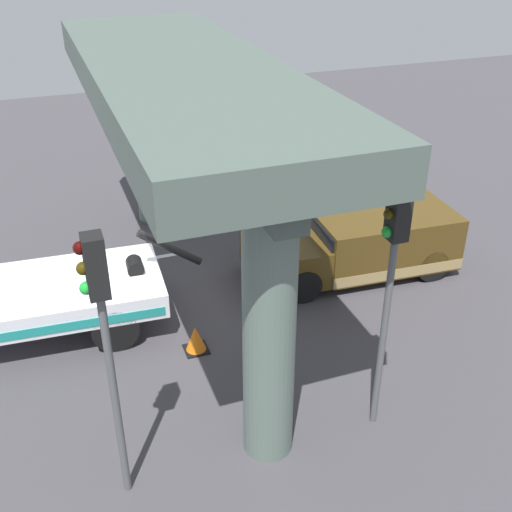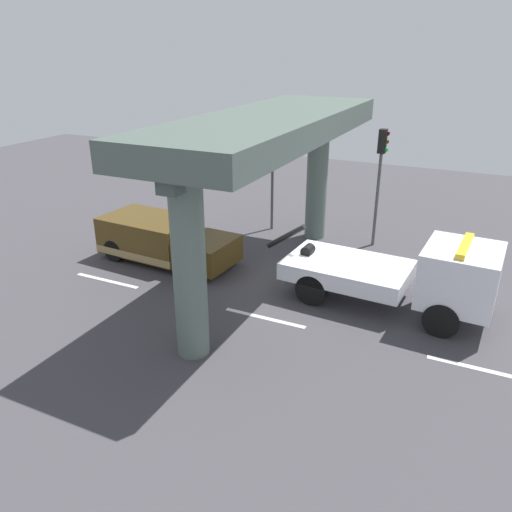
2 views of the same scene
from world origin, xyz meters
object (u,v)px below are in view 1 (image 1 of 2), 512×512
at_px(traffic_light_near, 392,261).
at_px(traffic_cone_orange, 196,339).
at_px(towed_van_green, 360,243).
at_px(traffic_light_far, 102,319).

distance_m(traffic_light_near, traffic_cone_orange, 5.06).
relative_size(traffic_light_near, traffic_cone_orange, 7.88).
height_order(towed_van_green, traffic_cone_orange, towed_van_green).
xyz_separation_m(towed_van_green, traffic_light_near, (2.32, 4.92, 2.61)).
xyz_separation_m(towed_van_green, traffic_light_far, (6.82, 4.92, 2.59)).
distance_m(towed_van_green, traffic_light_far, 8.80).
bearing_deg(traffic_light_near, towed_van_green, -115.26).
bearing_deg(traffic_light_far, traffic_cone_orange, -122.84).
distance_m(traffic_light_far, traffic_cone_orange, 4.82).
height_order(traffic_light_near, traffic_cone_orange, traffic_light_near).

